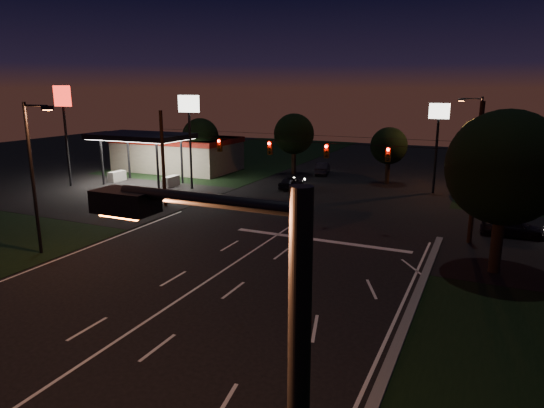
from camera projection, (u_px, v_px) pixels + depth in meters
The scene contains 21 objects.
ground at pixel (180, 299), 22.96m from camera, with size 140.00×140.00×0.00m, color black.
cross_street_left at pixel (102, 195), 45.21m from camera, with size 20.00×16.00×0.02m, color black.
center_line at pixel (83, 363), 17.65m from camera, with size 0.14×40.00×0.01m, color silver.
stop_bar at pixel (319, 240), 31.91m from camera, with size 12.00×0.50×0.01m, color silver.
utility_pole_right at pixel (469, 243), 31.36m from camera, with size 0.30×0.30×9.00m, color black.
utility_pole_left at pixel (165, 206), 41.08m from camera, with size 0.28×0.28×8.00m, color black.
signal_span at pixel (298, 149), 34.91m from camera, with size 24.00×0.40×1.56m.
gas_station at pixel (175, 151), 58.13m from camera, with size 14.20×16.10×5.25m.
pole_sign_left_near at pixel (189, 118), 46.45m from camera, with size 2.20×0.30×9.10m.
pole_sign_left_far at pixel (64, 110), 47.63m from camera, with size 2.00×0.30×10.00m.
pole_sign_right at pixel (438, 127), 44.79m from camera, with size 1.80×0.30×8.40m.
street_light_left at pixel (35, 168), 28.06m from camera, with size 2.20×0.35×9.00m.
street_light_right_far at pixel (476, 137), 45.48m from camera, with size 2.20×0.35×9.00m.
tree_right_near at pixel (506, 169), 25.15m from camera, with size 6.00×6.00×8.76m.
tree_far_a at pixel (201, 137), 55.88m from camera, with size 4.20×4.20×6.42m.
tree_far_b at pixel (294, 134), 55.29m from camera, with size 4.60×4.60×6.98m.
tree_far_c at pixel (389, 146), 50.10m from camera, with size 3.80×3.80×5.86m.
tree_far_d at pixel (484, 143), 44.49m from camera, with size 4.80×4.80×7.30m.
car_oncoming_a at pixel (291, 183), 48.02m from camera, with size 1.45×3.60×1.23m, color black.
car_oncoming_b at pixel (322, 168), 56.25m from camera, with size 1.43×4.10×1.35m, color black.
car_cross at pixel (514, 228), 32.54m from camera, with size 1.71×4.22×1.22m, color black.
Camera 1 is at (12.85, -17.51, 9.75)m, focal length 32.00 mm.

